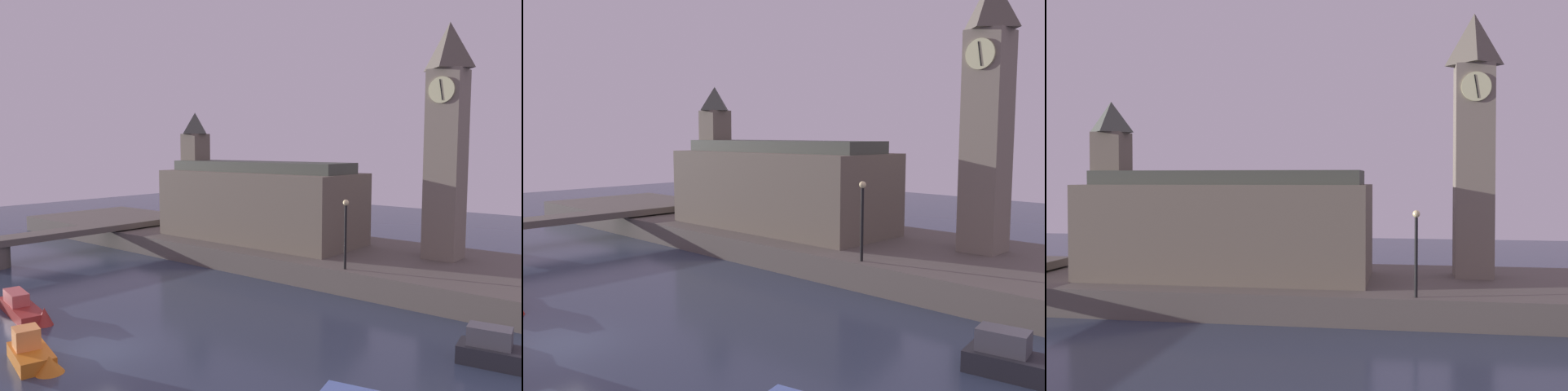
{
  "view_description": "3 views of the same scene",
  "coord_description": "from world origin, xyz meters",
  "views": [
    {
      "loc": [
        19.23,
        -12.23,
        8.78
      ],
      "look_at": [
        -5.4,
        17.43,
        5.22
      ],
      "focal_mm": 35.8,
      "sensor_mm": 36.0,
      "label": 1
    },
    {
      "loc": [
        20.97,
        -8.94,
        8.09
      ],
      "look_at": [
        -4.71,
        17.19,
        4.14
      ],
      "focal_mm": 38.93,
      "sensor_mm": 36.0,
      "label": 2
    },
    {
      "loc": [
        2.94,
        -15.15,
        7.17
      ],
      "look_at": [
        -1.73,
        14.29,
        6.39
      ],
      "focal_mm": 42.24,
      "sensor_mm": 36.0,
      "label": 3
    }
  ],
  "objects": [
    {
      "name": "parliament_hall",
      "position": [
        -7.53,
        19.26,
        4.56
      ],
      "size": [
        16.4,
        6.69,
        10.32
      ],
      "color": "#6B6051",
      "rests_on": "far_embankment"
    },
    {
      "name": "boat_barge_dark",
      "position": [
        13.92,
        9.49,
        0.55
      ],
      "size": [
        3.92,
        1.86,
        1.53
      ],
      "color": "#232328",
      "rests_on": "ground"
    },
    {
      "name": "ground_plane",
      "position": [
        0.0,
        0.0,
        0.0
      ],
      "size": [
        120.0,
        120.0,
        0.0
      ],
      "primitive_type": "plane",
      "color": "#2D384C"
    },
    {
      "name": "clock_tower",
      "position": [
        6.9,
        21.46,
        9.38
      ],
      "size": [
        2.38,
        2.42,
        15.25
      ],
      "color": "slate",
      "rests_on": "far_embankment"
    },
    {
      "name": "far_embankment",
      "position": [
        0.0,
        20.0,
        0.75
      ],
      "size": [
        70.0,
        12.0,
        1.5
      ],
      "primitive_type": "cube",
      "color": "#5B544C",
      "rests_on": "ground"
    },
    {
      "name": "streetlamp",
      "position": [
        3.51,
        14.62,
        4.1
      ],
      "size": [
        0.36,
        0.36,
        4.2
      ],
      "color": "black",
      "rests_on": "far_embankment"
    }
  ]
}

